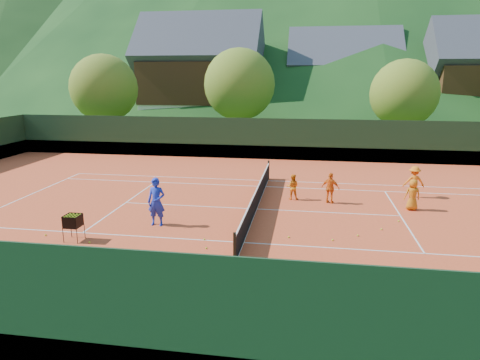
# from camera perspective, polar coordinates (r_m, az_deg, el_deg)

# --- Properties ---
(ground) EXTENTS (400.00, 400.00, 0.00)m
(ground) POSITION_cam_1_polar(r_m,az_deg,el_deg) (19.86, 2.20, -3.94)
(ground) COLOR #274C17
(ground) RESTS_ON ground
(clay_court) EXTENTS (40.00, 24.00, 0.02)m
(clay_court) POSITION_cam_1_polar(r_m,az_deg,el_deg) (19.86, 2.20, -3.91)
(clay_court) COLOR #CB4420
(clay_court) RESTS_ON ground
(coach) EXTENTS (0.73, 0.49, 2.00)m
(coach) POSITION_cam_1_polar(r_m,az_deg,el_deg) (17.82, -11.09, -2.87)
(coach) COLOR #1C2FB8
(coach) RESTS_ON clay_court
(student_a) EXTENTS (0.63, 0.49, 1.28)m
(student_a) POSITION_cam_1_polar(r_m,az_deg,el_deg) (21.36, 7.02, -0.91)
(student_a) COLOR orange
(student_a) RESTS_ON clay_court
(student_b) EXTENTS (0.95, 0.63, 1.49)m
(student_b) POSITION_cam_1_polar(r_m,az_deg,el_deg) (21.00, 11.97, -1.07)
(student_b) COLOR orange
(student_b) RESTS_ON clay_court
(student_c) EXTENTS (0.77, 0.57, 1.44)m
(student_c) POSITION_cam_1_polar(r_m,az_deg,el_deg) (21.06, 22.01, -1.83)
(student_c) COLOR #C96C11
(student_c) RESTS_ON clay_court
(student_d) EXTENTS (1.04, 0.61, 1.59)m
(student_d) POSITION_cam_1_polar(r_m,az_deg,el_deg) (23.29, 22.17, -0.21)
(student_d) COLOR orange
(student_d) RESTS_ON clay_court
(tennis_ball_0) EXTENTS (0.07, 0.07, 0.07)m
(tennis_ball_0) POSITION_cam_1_polar(r_m,az_deg,el_deg) (16.89, -19.42, -7.84)
(tennis_ball_0) COLOR #BEEB27
(tennis_ball_0) RESTS_ON clay_court
(tennis_ball_1) EXTENTS (0.07, 0.07, 0.07)m
(tennis_ball_1) POSITION_cam_1_polar(r_m,az_deg,el_deg) (17.21, 15.43, -7.13)
(tennis_ball_1) COLOR #BEEB27
(tennis_ball_1) RESTS_ON clay_court
(tennis_ball_2) EXTENTS (0.07, 0.07, 0.07)m
(tennis_ball_2) POSITION_cam_1_polar(r_m,az_deg,el_deg) (16.29, -4.78, -7.87)
(tennis_ball_2) COLOR #BEEB27
(tennis_ball_2) RESTS_ON clay_court
(tennis_ball_3) EXTENTS (0.07, 0.07, 0.07)m
(tennis_ball_3) POSITION_cam_1_polar(r_m,az_deg,el_deg) (16.55, 6.52, -7.56)
(tennis_ball_3) COLOR #BEEB27
(tennis_ball_3) RESTS_ON clay_court
(tennis_ball_4) EXTENTS (0.07, 0.07, 0.07)m
(tennis_ball_4) POSITION_cam_1_polar(r_m,az_deg,el_deg) (12.64, 6.01, -14.68)
(tennis_ball_4) COLOR #BEEB27
(tennis_ball_4) RESTS_ON clay_court
(tennis_ball_5) EXTENTS (0.07, 0.07, 0.07)m
(tennis_ball_5) POSITION_cam_1_polar(r_m,az_deg,el_deg) (13.61, 22.69, -13.57)
(tennis_ball_5) COLOR #BEEB27
(tennis_ball_5) RESTS_ON clay_court
(tennis_ball_6) EXTENTS (0.07, 0.07, 0.07)m
(tennis_ball_6) POSITION_cam_1_polar(r_m,az_deg,el_deg) (15.26, -21.85, -10.44)
(tennis_ball_6) COLOR #BEEB27
(tennis_ball_6) RESTS_ON clay_court
(tennis_ball_7) EXTENTS (0.07, 0.07, 0.07)m
(tennis_ball_7) POSITION_cam_1_polar(r_m,az_deg,el_deg) (16.54, 12.25, -7.81)
(tennis_ball_7) COLOR #BEEB27
(tennis_ball_7) RESTS_ON clay_court
(tennis_ball_8) EXTENTS (0.07, 0.07, 0.07)m
(tennis_ball_8) POSITION_cam_1_polar(r_m,az_deg,el_deg) (18.15, 18.35, -6.23)
(tennis_ball_8) COLOR #BEEB27
(tennis_ball_8) RESTS_ON clay_court
(tennis_ball_9) EXTENTS (0.07, 0.07, 0.07)m
(tennis_ball_9) POSITION_cam_1_polar(r_m,az_deg,el_deg) (14.28, -22.00, -12.17)
(tennis_ball_9) COLOR #BEEB27
(tennis_ball_9) RESTS_ON clay_court
(tennis_ball_10) EXTENTS (0.07, 0.07, 0.07)m
(tennis_ball_10) POSITION_cam_1_polar(r_m,az_deg,el_deg) (19.36, 20.40, -5.14)
(tennis_ball_10) COLOR #BEEB27
(tennis_ball_10) RESTS_ON clay_court
(tennis_ball_11) EXTENTS (0.07, 0.07, 0.07)m
(tennis_ball_11) POSITION_cam_1_polar(r_m,az_deg,el_deg) (18.26, -24.49, -6.69)
(tennis_ball_11) COLOR #BEEB27
(tennis_ball_11) RESTS_ON clay_court
(tennis_ball_12) EXTENTS (0.07, 0.07, 0.07)m
(tennis_ball_12) POSITION_cam_1_polar(r_m,az_deg,el_deg) (11.73, -9.60, -17.27)
(tennis_ball_12) COLOR #BEEB27
(tennis_ball_12) RESTS_ON clay_court
(tennis_ball_15) EXTENTS (0.07, 0.07, 0.07)m
(tennis_ball_15) POSITION_cam_1_polar(r_m,az_deg,el_deg) (12.72, 22.84, -15.60)
(tennis_ball_15) COLOR #BEEB27
(tennis_ball_15) RESTS_ON clay_court
(tennis_ball_16) EXTENTS (0.07, 0.07, 0.07)m
(tennis_ball_16) POSITION_cam_1_polar(r_m,az_deg,el_deg) (12.84, -15.31, -14.66)
(tennis_ball_16) COLOR #BEEB27
(tennis_ball_16) RESTS_ON clay_court
(tennis_ball_17) EXTENTS (0.07, 0.07, 0.07)m
(tennis_ball_17) POSITION_cam_1_polar(r_m,az_deg,el_deg) (12.05, 3.70, -16.16)
(tennis_ball_17) COLOR #BEEB27
(tennis_ball_17) RESTS_ON clay_court
(tennis_ball_18) EXTENTS (0.07, 0.07, 0.07)m
(tennis_ball_18) POSITION_cam_1_polar(r_m,az_deg,el_deg) (13.95, -28.52, -13.53)
(tennis_ball_18) COLOR #BEEB27
(tennis_ball_18) RESTS_ON clay_court
(tennis_ball_19) EXTENTS (0.07, 0.07, 0.07)m
(tennis_ball_19) POSITION_cam_1_polar(r_m,az_deg,el_deg) (13.66, -13.94, -12.74)
(tennis_ball_19) COLOR #BEEB27
(tennis_ball_19) RESTS_ON clay_court
(tennis_ball_20) EXTENTS (0.07, 0.07, 0.07)m
(tennis_ball_20) POSITION_cam_1_polar(r_m,az_deg,el_deg) (13.19, -6.18, -13.39)
(tennis_ball_20) COLOR #BEEB27
(tennis_ball_20) RESTS_ON clay_court
(tennis_ball_21) EXTENTS (0.07, 0.07, 0.07)m
(tennis_ball_21) POSITION_cam_1_polar(r_m,az_deg,el_deg) (15.50, -4.51, -9.04)
(tennis_ball_21) COLOR #BEEB27
(tennis_ball_21) RESTS_ON clay_court
(court_lines) EXTENTS (23.83, 11.03, 0.00)m
(court_lines) POSITION_cam_1_polar(r_m,az_deg,el_deg) (19.85, 2.20, -3.88)
(court_lines) COLOR white
(court_lines) RESTS_ON clay_court
(tennis_net) EXTENTS (0.10, 12.07, 1.10)m
(tennis_net) POSITION_cam_1_polar(r_m,az_deg,el_deg) (19.71, 2.22, -2.50)
(tennis_net) COLOR black
(tennis_net) RESTS_ON clay_court
(perimeter_fence) EXTENTS (40.40, 24.24, 3.00)m
(perimeter_fence) POSITION_cam_1_polar(r_m,az_deg,el_deg) (19.51, 2.24, -0.39)
(perimeter_fence) COLOR black
(perimeter_fence) RESTS_ON clay_court
(ball_hopper) EXTENTS (0.57, 0.57, 1.00)m
(ball_hopper) POSITION_cam_1_polar(r_m,az_deg,el_deg) (17.14, -21.39, -5.17)
(ball_hopper) COLOR black
(ball_hopper) RESTS_ON clay_court
(chalet_left) EXTENTS (13.80, 9.93, 12.92)m
(chalet_left) POSITION_cam_1_polar(r_m,az_deg,el_deg) (50.28, -5.18, 13.37)
(chalet_left) COLOR beige
(chalet_left) RESTS_ON ground
(chalet_mid) EXTENTS (12.65, 8.82, 11.45)m
(chalet_mid) POSITION_cam_1_polar(r_m,az_deg,el_deg) (52.92, 13.44, 12.37)
(chalet_mid) COLOR beige
(chalet_mid) RESTS_ON ground
(tree_a) EXTENTS (6.00, 6.00, 7.88)m
(tree_a) POSITION_cam_1_polar(r_m,az_deg,el_deg) (41.05, -17.69, 11.58)
(tree_a) COLOR #42281A
(tree_a) RESTS_ON ground
(tree_b) EXTENTS (6.40, 6.40, 8.40)m
(tree_b) POSITION_cam_1_polar(r_m,az_deg,el_deg) (39.28, -0.08, 12.62)
(tree_b) COLOR #3D2618
(tree_b) RESTS_ON ground
(tree_c) EXTENTS (5.60, 5.60, 7.35)m
(tree_c) POSITION_cam_1_polar(r_m,az_deg,el_deg) (38.60, 21.04, 10.73)
(tree_c) COLOR #422B1A
(tree_c) RESTS_ON ground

